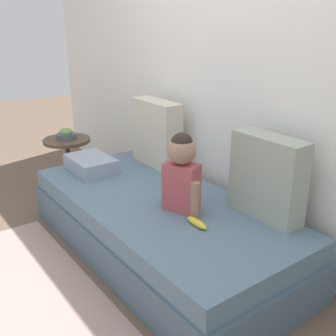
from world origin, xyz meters
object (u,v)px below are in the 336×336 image
object	(u,v)px
throw_pillow_left	(157,133)
fruit_bowl	(66,134)
throw_pillow_right	(267,177)
toddler	(181,170)
couch	(159,226)
banana	(197,223)
side_table	(68,150)
folded_blanket	(91,164)

from	to	relation	value
throw_pillow_left	fruit_bowl	bearing A→B (deg)	-155.65
throw_pillow_right	fruit_bowl	bearing A→B (deg)	-168.81
throw_pillow_left	throw_pillow_right	world-z (taller)	throw_pillow_left
toddler	couch	bearing A→B (deg)	-172.68
banana	fruit_bowl	size ratio (longest dim) A/B	0.97
throw_pillow_left	throw_pillow_right	distance (m)	1.13
toddler	fruit_bowl	size ratio (longest dim) A/B	2.82
side_table	throw_pillow_right	bearing A→B (deg)	11.19
couch	folded_blanket	distance (m)	0.80
folded_blanket	side_table	size ratio (longest dim) A/B	0.86
toddler	folded_blanket	bearing A→B (deg)	-171.27
throw_pillow_right	folded_blanket	bearing A→B (deg)	-159.21
throw_pillow_right	banana	bearing A→B (deg)	-108.92
throw_pillow_right	banana	world-z (taller)	throw_pillow_right
banana	side_table	bearing A→B (deg)	179.57
throw_pillow_left	throw_pillow_right	size ratio (longest dim) A/B	1.05
throw_pillow_right	side_table	world-z (taller)	throw_pillow_right
toddler	folded_blanket	size ratio (longest dim) A/B	1.23
throw_pillow_left	fruit_bowl	world-z (taller)	throw_pillow_left
throw_pillow_right	side_table	bearing A→B (deg)	-168.81
couch	folded_blanket	xyz separation A→B (m)	(-0.74, -0.12, 0.25)
folded_blanket	couch	bearing A→B (deg)	9.11
throw_pillow_right	fruit_bowl	world-z (taller)	throw_pillow_right
folded_blanket	fruit_bowl	world-z (taller)	fruit_bowl
banana	fruit_bowl	xyz separation A→B (m)	(-1.86, 0.01, 0.10)
couch	throw_pillow_left	world-z (taller)	throw_pillow_left
couch	folded_blanket	bearing A→B (deg)	-170.89
banana	toddler	bearing A→B (deg)	165.08
banana	side_table	xyz separation A→B (m)	(-1.86, 0.01, -0.05)
toddler	fruit_bowl	xyz separation A→B (m)	(-1.64, -0.04, -0.14)
couch	throw_pillow_left	xyz separation A→B (m)	(-0.56, 0.38, 0.46)
toddler	side_table	size ratio (longest dim) A/B	1.05
throw_pillow_left	toddler	size ratio (longest dim) A/B	1.05
throw_pillow_left	banana	xyz separation A→B (m)	(0.99, -0.41, -0.24)
throw_pillow_left	fruit_bowl	size ratio (longest dim) A/B	2.97
banana	couch	bearing A→B (deg)	175.56
throw_pillow_right	banana	distance (m)	0.49
banana	folded_blanket	size ratio (longest dim) A/B	0.42
couch	banana	bearing A→B (deg)	-4.44
fruit_bowl	throw_pillow_right	bearing A→B (deg)	11.19
side_table	fruit_bowl	size ratio (longest dim) A/B	2.67
throw_pillow_left	banana	bearing A→B (deg)	-22.58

